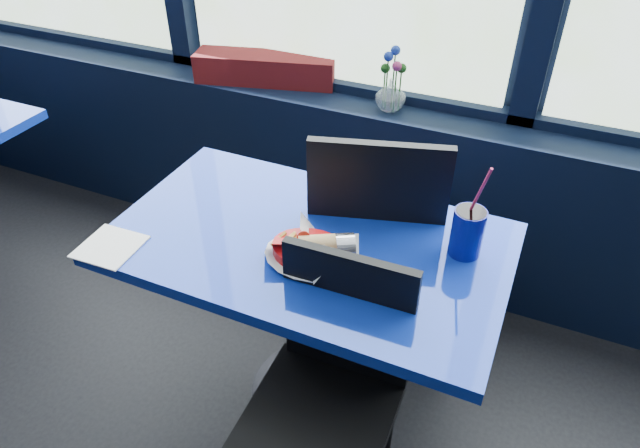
{
  "coord_description": "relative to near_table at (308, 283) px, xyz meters",
  "views": [
    {
      "loc": [
        0.88,
        0.78,
        1.83
      ],
      "look_at": [
        0.35,
        1.98,
        0.83
      ],
      "focal_mm": 32.0,
      "sensor_mm": 36.0,
      "label": 1
    }
  ],
  "objects": [
    {
      "name": "window_sill",
      "position": [
        -0.3,
        0.87,
        -0.17
      ],
      "size": [
        5.0,
        0.26,
        0.8
      ],
      "primitive_type": "cube",
      "color": "black",
      "rests_on": "ground"
    },
    {
      "name": "near_table",
      "position": [
        0.0,
        0.0,
        0.0
      ],
      "size": [
        1.2,
        0.7,
        0.75
      ],
      "color": "black",
      "rests_on": "ground"
    },
    {
      "name": "chair_near_front",
      "position": [
        0.2,
        -0.28,
        -0.06
      ],
      "size": [
        0.41,
        0.41,
        0.88
      ],
      "rotation": [
        0.0,
        0.0,
        0.03
      ],
      "color": "black",
      "rests_on": "ground"
    },
    {
      "name": "chair_near_back",
      "position": [
        0.19,
        0.31,
        0.02
      ],
      "size": [
        0.57,
        0.57,
        1.02
      ],
      "rotation": [
        0.0,
        0.0,
        3.42
      ],
      "color": "black",
      "rests_on": "ground"
    },
    {
      "name": "planter_box",
      "position": [
        -0.62,
        0.89,
        0.29
      ],
      "size": [
        0.64,
        0.31,
        0.12
      ],
      "primitive_type": "cube",
      "rotation": [
        0.0,
        0.0,
        0.26
      ],
      "color": "maroon",
      "rests_on": "window_sill"
    },
    {
      "name": "flower_vase",
      "position": [
        -0.03,
        0.85,
        0.31
      ],
      "size": [
        0.16,
        0.16,
        0.26
      ],
      "rotation": [
        0.0,
        0.0,
        0.34
      ],
      "color": "silver",
      "rests_on": "window_sill"
    },
    {
      "name": "food_basket",
      "position": [
        0.05,
        -0.08,
        0.21
      ],
      "size": [
        0.26,
        0.25,
        0.09
      ],
      "rotation": [
        0.0,
        0.0,
        0.08
      ],
      "color": "red",
      "rests_on": "near_table"
    },
    {
      "name": "ketchup_bottle",
      "position": [
        0.05,
        0.27,
        0.27
      ],
      "size": [
        0.05,
        0.05,
        0.2
      ],
      "color": "red",
      "rests_on": "near_table"
    },
    {
      "name": "soda_cup",
      "position": [
        0.45,
        0.13,
        0.26
      ],
      "size": [
        0.09,
        0.09,
        0.31
      ],
      "rotation": [
        0.0,
        0.0,
        0.21
      ],
      "color": "navy",
      "rests_on": "near_table"
    },
    {
      "name": "napkin",
      "position": [
        -0.52,
        -0.28,
        0.18
      ],
      "size": [
        0.18,
        0.18,
        0.0
      ],
      "primitive_type": "cube",
      "rotation": [
        0.0,
        0.0,
        0.04
      ],
      "color": "white",
      "rests_on": "near_table"
    }
  ]
}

